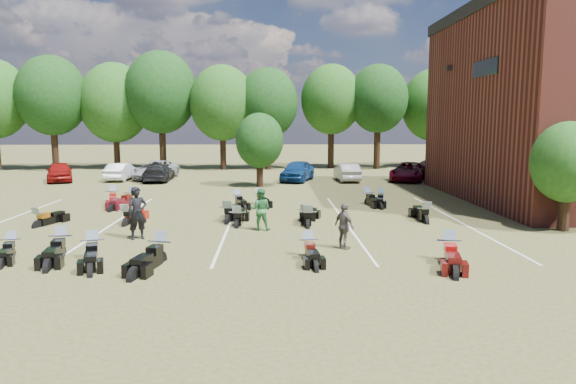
{
  "coord_description": "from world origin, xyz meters",
  "views": [
    {
      "loc": [
        -1.18,
        -18.85,
        4.34
      ],
      "look_at": [
        -0.46,
        4.0,
        1.2
      ],
      "focal_mm": 32.0,
      "sensor_mm": 36.0,
      "label": 1
    }
  ],
  "objects_px": {
    "car_0": "(60,172)",
    "motorcycle_3": "(160,262)",
    "person_grey": "(344,226)",
    "motorcycle_14": "(131,206)",
    "car_4": "(297,171)",
    "person_black": "(137,213)",
    "motorcycle_7": "(126,225)",
    "motorcycle_0": "(62,256)",
    "person_green": "(260,209)"
  },
  "relations": [
    {
      "from": "car_4",
      "to": "motorcycle_7",
      "type": "distance_m",
      "value": 17.98
    },
    {
      "from": "motorcycle_3",
      "to": "person_green",
      "type": "bearing_deg",
      "value": 69.78
    },
    {
      "from": "person_grey",
      "to": "motorcycle_14",
      "type": "bearing_deg",
      "value": 13.64
    },
    {
      "from": "person_black",
      "to": "motorcycle_3",
      "type": "bearing_deg",
      "value": -91.42
    },
    {
      "from": "person_green",
      "to": "person_grey",
      "type": "distance_m",
      "value": 4.35
    },
    {
      "from": "car_4",
      "to": "person_black",
      "type": "height_order",
      "value": "person_black"
    },
    {
      "from": "person_green",
      "to": "motorcycle_7",
      "type": "distance_m",
      "value": 5.84
    },
    {
      "from": "person_green",
      "to": "person_black",
      "type": "bearing_deg",
      "value": 21.62
    },
    {
      "from": "car_0",
      "to": "person_grey",
      "type": "distance_m",
      "value": 27.4
    },
    {
      "from": "motorcycle_14",
      "to": "car_0",
      "type": "bearing_deg",
      "value": 141.97
    },
    {
      "from": "motorcycle_7",
      "to": "person_grey",
      "type": "bearing_deg",
      "value": 161.71
    },
    {
      "from": "person_grey",
      "to": "motorcycle_14",
      "type": "relative_size",
      "value": 0.66
    },
    {
      "from": "car_4",
      "to": "motorcycle_7",
      "type": "bearing_deg",
      "value": -99.26
    },
    {
      "from": "person_grey",
      "to": "motorcycle_14",
      "type": "height_order",
      "value": "person_grey"
    },
    {
      "from": "car_0",
      "to": "person_black",
      "type": "relative_size",
      "value": 2.15
    },
    {
      "from": "car_0",
      "to": "person_grey",
      "type": "bearing_deg",
      "value": -70.33
    },
    {
      "from": "car_4",
      "to": "person_black",
      "type": "distance_m",
      "value": 19.88
    },
    {
      "from": "motorcycle_7",
      "to": "motorcycle_14",
      "type": "bearing_deg",
      "value": -68.79
    },
    {
      "from": "person_black",
      "to": "person_grey",
      "type": "bearing_deg",
      "value": -39.29
    },
    {
      "from": "person_black",
      "to": "car_4",
      "type": "bearing_deg",
      "value": 43.42
    },
    {
      "from": "car_0",
      "to": "motorcycle_3",
      "type": "bearing_deg",
      "value": -82.9
    },
    {
      "from": "person_green",
      "to": "motorcycle_0",
      "type": "height_order",
      "value": "person_green"
    },
    {
      "from": "person_green",
      "to": "motorcycle_3",
      "type": "distance_m",
      "value": 5.67
    },
    {
      "from": "person_black",
      "to": "person_grey",
      "type": "xyz_separation_m",
      "value": [
        7.46,
        -1.71,
        -0.18
      ]
    },
    {
      "from": "person_black",
      "to": "motorcycle_7",
      "type": "height_order",
      "value": "person_black"
    },
    {
      "from": "person_grey",
      "to": "motorcycle_3",
      "type": "height_order",
      "value": "person_grey"
    },
    {
      "from": "car_0",
      "to": "motorcycle_14",
      "type": "xyz_separation_m",
      "value": [
        8.18,
        -11.2,
        -0.72
      ]
    },
    {
      "from": "motorcycle_7",
      "to": "motorcycle_0",
      "type": "bearing_deg",
      "value": 89.71
    },
    {
      "from": "car_0",
      "to": "motorcycle_7",
      "type": "distance_m",
      "value": 18.88
    },
    {
      "from": "person_grey",
      "to": "motorcycle_3",
      "type": "xyz_separation_m",
      "value": [
        -5.95,
        -1.54,
        -0.8
      ]
    },
    {
      "from": "car_4",
      "to": "motorcycle_3",
      "type": "xyz_separation_m",
      "value": [
        -5.35,
        -21.91,
        -0.77
      ]
    },
    {
      "from": "motorcycle_7",
      "to": "motorcycle_3",
      "type": "bearing_deg",
      "value": 122.77
    },
    {
      "from": "person_green",
      "to": "motorcycle_3",
      "type": "bearing_deg",
      "value": 61.05
    },
    {
      "from": "person_black",
      "to": "motorcycle_0",
      "type": "relative_size",
      "value": 0.81
    },
    {
      "from": "person_black",
      "to": "person_green",
      "type": "bearing_deg",
      "value": -8.17
    },
    {
      "from": "motorcycle_0",
      "to": "motorcycle_3",
      "type": "distance_m",
      "value": 3.52
    },
    {
      "from": "car_4",
      "to": "person_grey",
      "type": "relative_size",
      "value": 2.82
    },
    {
      "from": "person_green",
      "to": "motorcycle_0",
      "type": "xyz_separation_m",
      "value": [
        -6.4,
        -3.81,
        -0.85
      ]
    },
    {
      "from": "car_0",
      "to": "motorcycle_7",
      "type": "bearing_deg",
      "value": -81.59
    },
    {
      "from": "person_green",
      "to": "motorcycle_14",
      "type": "bearing_deg",
      "value": -38.94
    },
    {
      "from": "car_4",
      "to": "person_green",
      "type": "bearing_deg",
      "value": -80.53
    },
    {
      "from": "motorcycle_7",
      "to": "car_4",
      "type": "bearing_deg",
      "value": -108.36
    },
    {
      "from": "car_0",
      "to": "person_green",
      "type": "height_order",
      "value": "person_green"
    },
    {
      "from": "car_0",
      "to": "motorcycle_3",
      "type": "xyz_separation_m",
      "value": [
        12.05,
        -22.2,
        -0.72
      ]
    },
    {
      "from": "person_grey",
      "to": "motorcycle_0",
      "type": "relative_size",
      "value": 0.66
    },
    {
      "from": "motorcycle_0",
      "to": "motorcycle_7",
      "type": "distance_m",
      "value": 4.96
    },
    {
      "from": "motorcycle_3",
      "to": "motorcycle_0",
      "type": "bearing_deg",
      "value": 176.88
    },
    {
      "from": "car_4",
      "to": "person_green",
      "type": "relative_size",
      "value": 2.65
    },
    {
      "from": "car_4",
      "to": "motorcycle_14",
      "type": "height_order",
      "value": "car_4"
    },
    {
      "from": "motorcycle_3",
      "to": "motorcycle_14",
      "type": "xyz_separation_m",
      "value": [
        -3.87,
        11.0,
        0.0
      ]
    }
  ]
}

